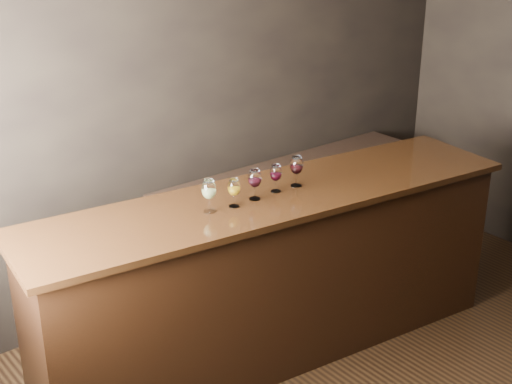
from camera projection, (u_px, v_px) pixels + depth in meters
room_shell at (411, 137)px, 3.62m from camera, size 5.02×4.52×2.81m
bar_counter at (273, 277)px, 4.79m from camera, size 3.31×1.10×1.14m
bar_top at (274, 197)px, 4.57m from camera, size 3.43×1.19×0.04m
back_bar_shelf at (287, 215)px, 6.02m from camera, size 2.49×0.40×0.90m
glass_white at (209, 190)px, 4.25m from camera, size 0.09×0.09×0.21m
glass_amber at (234, 188)px, 4.33m from camera, size 0.08×0.08×0.18m
glass_red_a at (255, 179)px, 4.43m from camera, size 0.08×0.08×0.20m
glass_red_b at (276, 174)px, 4.55m from camera, size 0.08×0.08×0.18m
glass_red_c at (297, 166)px, 4.63m from camera, size 0.09×0.09×0.21m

